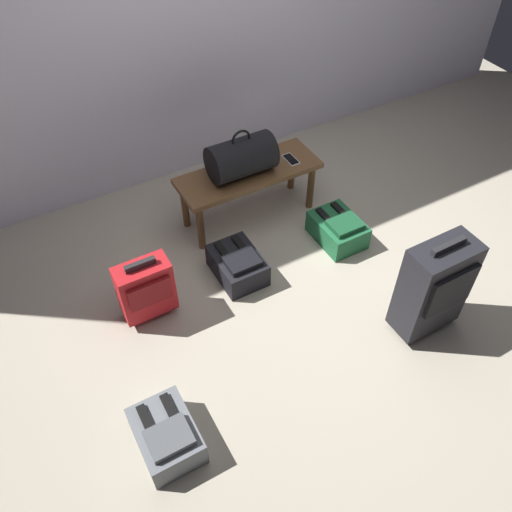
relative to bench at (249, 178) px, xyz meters
name	(u,v)px	position (x,y,z in m)	size (l,w,h in m)	color
ground_plane	(320,283)	(0.08, -0.80, -0.34)	(6.60, 6.60, 0.00)	#B2A893
bench	(249,178)	(0.00, 0.00, 0.00)	(1.00, 0.36, 0.40)	brown
duffel_bag_black	(241,157)	(-0.05, 0.00, 0.19)	(0.44, 0.26, 0.34)	black
cell_phone	(291,159)	(0.32, -0.03, 0.07)	(0.07, 0.14, 0.01)	silver
suitcase_upright_charcoal	(434,287)	(0.43, -1.38, 0.01)	(0.39, 0.23, 0.69)	black
suitcase_small_red	(146,289)	(-0.96, -0.50, -0.10)	(0.32, 0.19, 0.46)	red
backpack_grey	(166,435)	(-1.20, -1.32, -0.25)	(0.28, 0.38, 0.21)	slate
backpack_green	(338,229)	(0.42, -0.52, -0.25)	(0.28, 0.38, 0.21)	#1E6038
backpack_dark	(238,265)	(-0.35, -0.48, -0.25)	(0.28, 0.38, 0.21)	black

